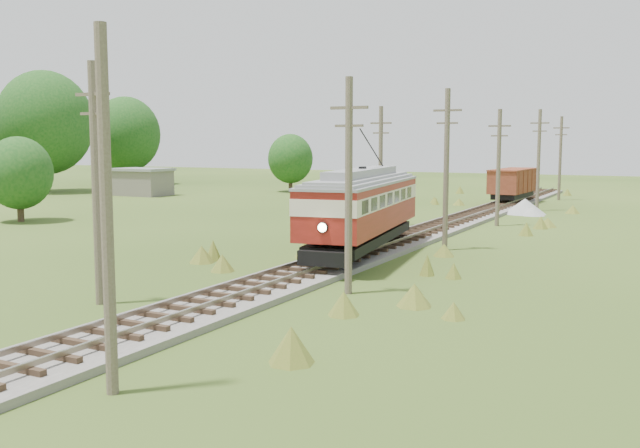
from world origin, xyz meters
The scene contains 17 objects.
railbed_main centered at (0.00, 34.00, 0.19)m, with size 3.60×96.00×0.57m.
streetcar centered at (0.00, 26.74, 2.83)m, with size 5.20×13.73×6.21m.
gondola centered at (0.00, 62.84, 2.13)m, with size 3.16×8.83×2.90m.
gravel_pile centered at (3.17, 53.44, 0.62)m, with size 3.62×3.84×1.32m.
utility_pole_r_1 centered at (3.10, 5.00, 4.40)m, with size 0.30×0.30×8.80m.
utility_pole_r_2 centered at (3.30, 18.00, 4.42)m, with size 1.60×0.30×8.60m.
utility_pole_r_3 centered at (3.20, 31.00, 4.63)m, with size 1.60×0.30×9.00m.
utility_pole_r_4 centered at (3.00, 44.00, 4.32)m, with size 1.60×0.30×8.40m.
utility_pole_r_5 centered at (3.40, 57.00, 4.58)m, with size 1.60×0.30×8.90m.
utility_pole_r_6 centered at (3.20, 70.00, 4.47)m, with size 1.60×0.30×8.70m.
utility_pole_l_a centered at (-4.20, 12.00, 4.63)m, with size 1.60×0.30×9.00m.
utility_pole_l_b centered at (-4.50, 40.00, 4.42)m, with size 1.60×0.30×8.60m.
tree_left_4 centered at (-54.00, 54.00, 8.37)m, with size 11.34×11.34×14.61m.
tree_left_5 centered at (-56.00, 70.00, 7.12)m, with size 9.66×9.66×12.44m.
tree_mid_a centered at (-28.00, 68.00, 4.02)m, with size 5.46×5.46×7.03m.
tree_mid_c centered at (-30.00, 30.00, 3.71)m, with size 5.04×5.04×6.49m.
shed centered at (-40.00, 55.00, 1.57)m, with size 6.40×4.40×3.10m.
Camera 1 is at (15.25, -7.49, 6.08)m, focal length 40.00 mm.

